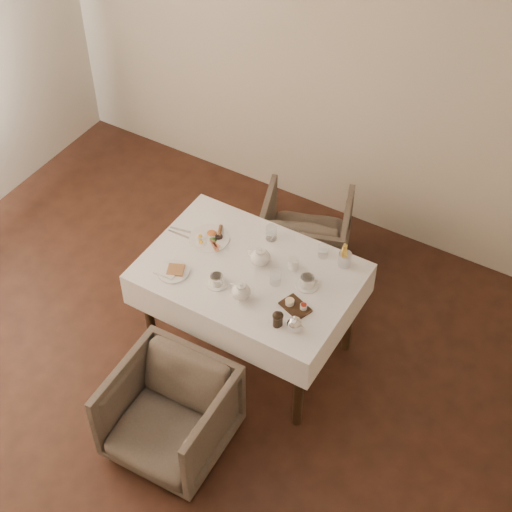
{
  "coord_description": "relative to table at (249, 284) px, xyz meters",
  "views": [
    {
      "loc": [
        1.96,
        -1.82,
        4.14
      ],
      "look_at": [
        0.27,
        1.03,
        0.82
      ],
      "focal_mm": 55.0,
      "sensor_mm": 36.0,
      "label": 1
    }
  ],
  "objects": [
    {
      "name": "breakfast_plate",
      "position": [
        -0.35,
        0.11,
        0.13
      ],
      "size": [
        0.26,
        0.26,
        0.03
      ],
      "rotation": [
        0.0,
        0.0,
        -0.02
      ],
      "color": "white",
      "rests_on": "table"
    },
    {
      "name": "condiment_board",
      "position": [
        0.38,
        -0.12,
        0.13
      ],
      "size": [
        0.2,
        0.17,
        0.04
      ],
      "rotation": [
        0.0,
        0.0,
        -0.35
      ],
      "color": "black",
      "rests_on": "table"
    },
    {
      "name": "glass_right",
      "position": [
        0.32,
        0.34,
        0.16
      ],
      "size": [
        0.08,
        0.08,
        0.09
      ],
      "primitive_type": "cylinder",
      "rotation": [
        0.0,
        0.0,
        0.38
      ],
      "color": "silver",
      "rests_on": "table"
    },
    {
      "name": "fries_cup",
      "position": [
        0.47,
        0.33,
        0.19
      ],
      "size": [
        0.08,
        0.08,
        0.17
      ],
      "rotation": [
        0.0,
        0.0,
        0.32
      ],
      "color": "silver",
      "rests_on": "table"
    },
    {
      "name": "pepper_mill_left",
      "position": [
        0.35,
        -0.29,
        0.17
      ],
      "size": [
        0.07,
        0.07,
        0.11
      ],
      "primitive_type": null,
      "rotation": [
        0.0,
        0.0,
        0.33
      ],
      "color": "black",
      "rests_on": "table"
    },
    {
      "name": "side_plate",
      "position": [
        -0.39,
        -0.25,
        0.13
      ],
      "size": [
        0.2,
        0.2,
        0.02
      ],
      "rotation": [
        0.0,
        0.0,
        0.2
      ],
      "color": "white",
      "rests_on": "table"
    },
    {
      "name": "teacup_near",
      "position": [
        -0.11,
        -0.19,
        0.15
      ],
      "size": [
        0.13,
        0.13,
        0.07
      ],
      "rotation": [
        0.0,
        0.0,
        -0.3
      ],
      "color": "white",
      "rests_on": "table"
    },
    {
      "name": "armchair_far",
      "position": [
        -0.08,
        0.91,
        -0.35
      ],
      "size": [
        0.78,
        0.79,
        0.57
      ],
      "primitive_type": "imported",
      "rotation": [
        0.0,
        0.0,
        3.48
      ],
      "color": "#4E4239",
      "rests_on": "ground"
    },
    {
      "name": "cutlery_knife",
      "position": [
        -0.53,
        0.04,
        0.12
      ],
      "size": [
        0.19,
        0.02,
        0.0
      ],
      "primitive_type": "cube",
      "rotation": [
        0.0,
        0.0,
        1.6
      ],
      "color": "silver",
      "rests_on": "table"
    },
    {
      "name": "table",
      "position": [
        0.0,
        0.0,
        0.0
      ],
      "size": [
        1.28,
        0.88,
        0.75
      ],
      "color": "black",
      "rests_on": "ground"
    },
    {
      "name": "pepper_mill_right",
      "position": [
        0.36,
        -0.28,
        0.17
      ],
      "size": [
        0.06,
        0.06,
        0.1
      ],
      "primitive_type": null,
      "rotation": [
        0.0,
        0.0,
        0.31
      ],
      "color": "black",
      "rests_on": "table"
    },
    {
      "name": "teacup_far",
      "position": [
        0.36,
        0.07,
        0.15
      ],
      "size": [
        0.14,
        0.14,
        0.07
      ],
      "rotation": [
        0.0,
        0.0,
        0.41
      ],
      "color": "white",
      "rests_on": "table"
    },
    {
      "name": "silver_pot",
      "position": [
        0.45,
        -0.26,
        0.17
      ],
      "size": [
        0.12,
        0.1,
        0.11
      ],
      "primitive_type": null,
      "rotation": [
        0.0,
        0.0,
        0.14
      ],
      "color": "white",
      "rests_on": "table"
    },
    {
      "name": "teapot_front",
      "position": [
        0.07,
        -0.21,
        0.18
      ],
      "size": [
        0.17,
        0.15,
        0.12
      ],
      "primitive_type": null,
      "rotation": [
        0.0,
        0.0,
        -0.19
      ],
      "color": "white",
      "rests_on": "table"
    },
    {
      "name": "cutlery_fork",
      "position": [
        -0.53,
        0.08,
        0.12
      ],
      "size": [
        0.2,
        0.05,
        0.0
      ],
      "primitive_type": "cube",
      "rotation": [
        0.0,
        0.0,
        1.75
      ],
      "color": "silver",
      "rests_on": "table"
    },
    {
      "name": "teapot_centre",
      "position": [
        0.03,
        0.08,
        0.18
      ],
      "size": [
        0.17,
        0.14,
        0.13
      ],
      "primitive_type": null,
      "rotation": [
        0.0,
        0.0,
        0.04
      ],
      "color": "white",
      "rests_on": "table"
    },
    {
      "name": "glass_left",
      "position": [
        -0.03,
        0.31,
        0.17
      ],
      "size": [
        0.09,
        0.09,
        0.1
      ],
      "primitive_type": "cylinder",
      "rotation": [
        0.0,
        0.0,
        0.4
      ],
      "color": "silver",
      "rests_on": "table"
    },
    {
      "name": "armchair_near",
      "position": [
        -0.03,
        -0.85,
        -0.34
      ],
      "size": [
        0.67,
        0.68,
        0.6
      ],
      "primitive_type": "imported",
      "rotation": [
        0.0,
        0.0,
        0.03
      ],
      "color": "#4E4239",
      "rests_on": "ground"
    },
    {
      "name": "glass_mid",
      "position": [
        0.19,
        -0.01,
        0.16
      ],
      "size": [
        0.09,
        0.09,
        0.09
      ],
      "primitive_type": "cylinder",
      "rotation": [
        0.0,
        0.0,
        -0.42
      ],
      "color": "silver",
      "rests_on": "table"
    },
    {
      "name": "creamer",
      "position": [
        0.22,
        0.15,
        0.16
      ],
      "size": [
        0.07,
        0.07,
        0.07
      ],
      "primitive_type": "cylinder",
      "rotation": [
        0.0,
        0.0,
        -0.05
      ],
      "color": "white",
      "rests_on": "table"
    }
  ]
}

